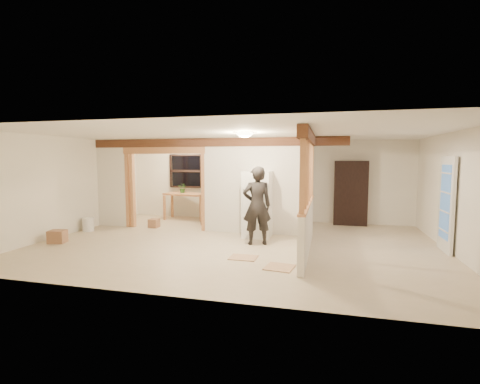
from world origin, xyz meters
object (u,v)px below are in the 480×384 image
(work_table, at_px, (186,206))
(shop_vac, at_px, (118,213))
(refrigerator, at_px, (257,204))
(bookshelf, at_px, (351,193))
(woman, at_px, (257,206))

(work_table, xyz_separation_m, shop_vac, (-1.77, -1.09, -0.13))
(refrigerator, distance_m, work_table, 3.38)
(work_table, height_order, bookshelf, bookshelf)
(work_table, height_order, shop_vac, work_table)
(refrigerator, xyz_separation_m, shop_vac, (-4.51, 0.84, -0.52))
(shop_vac, distance_m, bookshelf, 7.03)
(refrigerator, xyz_separation_m, woman, (0.15, -0.78, 0.07))
(woman, relative_size, work_table, 1.32)
(refrigerator, relative_size, shop_vac, 2.77)
(refrigerator, height_order, woman, woman)
(work_table, relative_size, shop_vac, 2.28)
(shop_vac, bearing_deg, refrigerator, -10.54)
(bookshelf, bearing_deg, work_table, -176.86)
(woman, relative_size, shop_vac, 3.02)
(refrigerator, bearing_deg, bookshelf, 43.24)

